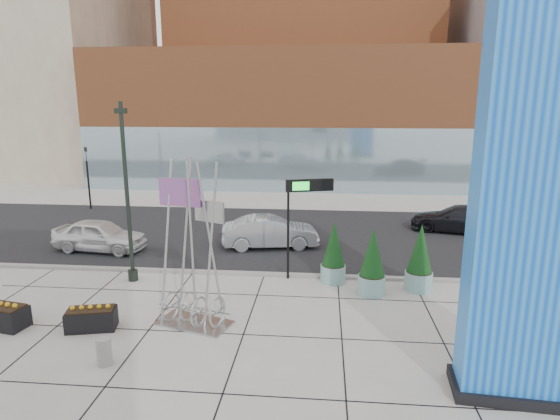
# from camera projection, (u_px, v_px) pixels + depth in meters

# --- Properties ---
(ground) EXTENTS (160.00, 160.00, 0.00)m
(ground) POSITION_uv_depth(u_px,v_px,m) (219.00, 318.00, 15.40)
(ground) COLOR #9E9991
(ground) RESTS_ON ground
(street_asphalt) EXTENTS (80.00, 12.00, 0.02)m
(street_asphalt) POSITION_uv_depth(u_px,v_px,m) (260.00, 234.00, 25.09)
(street_asphalt) COLOR black
(street_asphalt) RESTS_ON ground
(curb_edge) EXTENTS (80.00, 0.30, 0.12)m
(curb_edge) POSITION_uv_depth(u_px,v_px,m) (240.00, 273.00, 19.26)
(curb_edge) COLOR gray
(curb_edge) RESTS_ON ground
(tower_podium) EXTENTS (34.00, 10.00, 11.00)m
(tower_podium) POSITION_uv_depth(u_px,v_px,m) (297.00, 119.00, 40.24)
(tower_podium) COLOR #A55930
(tower_podium) RESTS_ON ground
(tower_glass_front) EXTENTS (34.00, 0.60, 5.00)m
(tower_glass_front) POSITION_uv_depth(u_px,v_px,m) (293.00, 160.00, 36.26)
(tower_glass_front) COLOR #8CA5B2
(tower_glass_front) RESTS_ON ground
(blue_pylon) EXTENTS (3.13, 1.59, 10.09)m
(blue_pylon) POSITION_uv_depth(u_px,v_px,m) (541.00, 199.00, 10.30)
(blue_pylon) COLOR blue
(blue_pylon) RESTS_ON ground
(lamp_post) EXTENTS (0.46, 0.38, 6.99)m
(lamp_post) POSITION_uv_depth(u_px,v_px,m) (128.00, 211.00, 18.04)
(lamp_post) COLOR black
(lamp_post) RESTS_ON ground
(public_art_sculpture) EXTENTS (2.60, 1.83, 5.35)m
(public_art_sculpture) POSITION_uv_depth(u_px,v_px,m) (193.00, 283.00, 14.70)
(public_art_sculpture) COLOR #ABADB0
(public_art_sculpture) RESTS_ON ground
(concrete_bollard) EXTENTS (0.40, 0.40, 0.78)m
(concrete_bollard) POSITION_uv_depth(u_px,v_px,m) (104.00, 351.00, 12.63)
(concrete_bollard) COLOR gray
(concrete_bollard) RESTS_ON ground
(overhead_street_sign) EXTENTS (1.86, 0.70, 4.02)m
(overhead_street_sign) POSITION_uv_depth(u_px,v_px,m) (306.00, 195.00, 18.05)
(overhead_street_sign) COLOR black
(overhead_street_sign) RESTS_ON ground
(round_planter_east) EXTENTS (1.03, 1.03, 2.58)m
(round_planter_east) POSITION_uv_depth(u_px,v_px,m) (420.00, 259.00, 17.46)
(round_planter_east) COLOR #83B1AE
(round_planter_east) RESTS_ON ground
(round_planter_mid) EXTENTS (1.02, 1.02, 2.54)m
(round_planter_mid) POSITION_uv_depth(u_px,v_px,m) (372.00, 263.00, 17.12)
(round_planter_mid) COLOR #83B1AE
(round_planter_mid) RESTS_ON ground
(round_planter_west) EXTENTS (0.99, 0.99, 2.46)m
(round_planter_west) POSITION_uv_depth(u_px,v_px,m) (333.00, 254.00, 18.28)
(round_planter_west) COLOR #83B1AE
(round_planter_west) RESTS_ON ground
(box_planter_north) EXTENTS (1.61, 1.05, 0.81)m
(box_planter_north) POSITION_uv_depth(u_px,v_px,m) (91.00, 318.00, 14.62)
(box_planter_north) COLOR black
(box_planter_north) RESTS_ON ground
(box_planter_south) EXTENTS (1.69, 1.06, 0.86)m
(box_planter_south) POSITION_uv_depth(u_px,v_px,m) (2.00, 315.00, 14.76)
(box_planter_south) COLOR black
(box_planter_south) RESTS_ON ground
(car_white_west) EXTENTS (4.55, 2.23, 1.50)m
(car_white_west) POSITION_uv_depth(u_px,v_px,m) (100.00, 235.00, 22.23)
(car_white_west) COLOR white
(car_white_west) RESTS_ON ground
(car_silver_mid) EXTENTS (4.85, 2.42, 1.53)m
(car_silver_mid) POSITION_uv_depth(u_px,v_px,m) (270.00, 232.00, 22.72)
(car_silver_mid) COLOR #A1A3A9
(car_silver_mid) RESTS_ON ground
(car_dark_east) EXTENTS (5.31, 3.20, 1.44)m
(car_dark_east) POSITION_uv_depth(u_px,v_px,m) (458.00, 219.00, 25.44)
(car_dark_east) COLOR black
(car_dark_east) RESTS_ON ground
(traffic_signal) EXTENTS (0.15, 0.18, 4.10)m
(traffic_signal) POSITION_uv_depth(u_px,v_px,m) (88.00, 175.00, 30.51)
(traffic_signal) COLOR black
(traffic_signal) RESTS_ON ground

